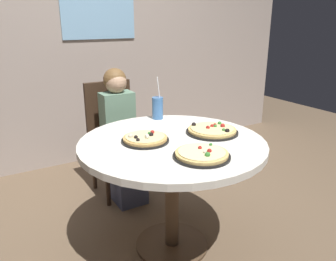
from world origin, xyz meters
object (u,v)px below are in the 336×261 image
soda_cup (158,108)px  pizza_cheese (212,130)px  pizza_veggie (145,139)px  diner_child (122,143)px  pizza_pepperoni (202,154)px  dining_table (172,157)px  chair_wooden (114,132)px

soda_cup → pizza_cheese: bearing=-73.0°
pizza_veggie → pizza_cheese: bearing=-10.1°
diner_child → pizza_pepperoni: size_ratio=3.51×
dining_table → chair_wooden: bearing=90.0°
dining_table → pizza_pepperoni: 0.32m
chair_wooden → diner_child: bearing=-90.4°
pizza_veggie → pizza_pepperoni: bearing=-68.0°
pizza_pepperoni → soda_cup: 0.77m
chair_wooden → pizza_veggie: size_ratio=3.30×
diner_child → pizza_veggie: bearing=-101.7°
dining_table → pizza_cheese: pizza_cheese is taller
chair_wooden → pizza_pepperoni: chair_wooden is taller
diner_child → chair_wooden: bearing=89.6°
chair_wooden → soda_cup: (0.15, -0.51, 0.30)m
chair_wooden → pizza_pepperoni: (0.00, -1.26, 0.24)m
pizza_veggie → pizza_pepperoni: 0.40m
pizza_veggie → soda_cup: size_ratio=0.94×
chair_wooden → pizza_cheese: (0.30, -0.97, 0.24)m
pizza_veggie → pizza_cheese: same height
dining_table → pizza_cheese: 0.32m
chair_wooden → pizza_veggie: 0.93m
diner_child → pizza_pepperoni: bearing=-89.8°
pizza_pepperoni → pizza_cheese: bearing=44.8°
dining_table → diner_child: diner_child is taller
dining_table → chair_wooden: size_ratio=1.19×
soda_cup → chair_wooden: bearing=106.9°
pizza_cheese → soda_cup: 0.49m
pizza_veggie → soda_cup: (0.30, 0.38, 0.06)m
diner_child → pizza_cheese: (0.30, -0.79, 0.28)m
pizza_veggie → diner_child: bearing=78.3°
diner_child → pizza_veggie: 0.78m
chair_wooden → pizza_pepperoni: 1.28m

